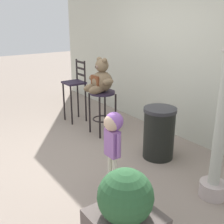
{
  "coord_description": "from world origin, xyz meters",
  "views": [
    {
      "loc": [
        3.34,
        -1.72,
        1.99
      ],
      "look_at": [
        0.16,
        0.56,
        0.65
      ],
      "focal_mm": 45.22,
      "sensor_mm": 36.0,
      "label": 1
    }
  ],
  "objects_px": {
    "trash_bin": "(159,133)",
    "bar_chair_empty": "(75,87)",
    "bar_stool_with_teddy": "(102,103)",
    "child_walking": "(113,133)",
    "teddy_bear": "(101,79)",
    "lamppost": "(224,102)",
    "planter_with_shrub": "(125,216)"
  },
  "relations": [
    {
      "from": "teddy_bear",
      "to": "bar_stool_with_teddy",
      "type": "bearing_deg",
      "value": 90.0
    },
    {
      "from": "child_walking",
      "to": "bar_chair_empty",
      "type": "bearing_deg",
      "value": -149.01
    },
    {
      "from": "lamppost",
      "to": "bar_chair_empty",
      "type": "xyz_separation_m",
      "value": [
        -3.14,
        -0.06,
        -0.46
      ]
    },
    {
      "from": "lamppost",
      "to": "child_walking",
      "type": "bearing_deg",
      "value": -138.18
    },
    {
      "from": "child_walking",
      "to": "bar_stool_with_teddy",
      "type": "bearing_deg",
      "value": -160.36
    },
    {
      "from": "child_walking",
      "to": "planter_with_shrub",
      "type": "bearing_deg",
      "value": 18.79
    },
    {
      "from": "child_walking",
      "to": "trash_bin",
      "type": "relative_size",
      "value": 1.23
    },
    {
      "from": "teddy_bear",
      "to": "trash_bin",
      "type": "xyz_separation_m",
      "value": [
        1.22,
        0.2,
        -0.6
      ]
    },
    {
      "from": "teddy_bear",
      "to": "lamppost",
      "type": "xyz_separation_m",
      "value": [
        2.29,
        0.02,
        0.16
      ]
    },
    {
      "from": "trash_bin",
      "to": "bar_stool_with_teddy",
      "type": "bearing_deg",
      "value": -172.13
    },
    {
      "from": "teddy_bear",
      "to": "lamppost",
      "type": "distance_m",
      "value": 2.3
    },
    {
      "from": "bar_chair_empty",
      "to": "planter_with_shrub",
      "type": "xyz_separation_m",
      "value": [
        3.18,
        -1.27,
        -0.32
      ]
    },
    {
      "from": "trash_bin",
      "to": "bar_chair_empty",
      "type": "relative_size",
      "value": 0.64
    },
    {
      "from": "child_walking",
      "to": "lamppost",
      "type": "height_order",
      "value": "lamppost"
    },
    {
      "from": "lamppost",
      "to": "bar_stool_with_teddy",
      "type": "bearing_deg",
      "value": 179.89
    },
    {
      "from": "bar_stool_with_teddy",
      "to": "trash_bin",
      "type": "relative_size",
      "value": 1.01
    },
    {
      "from": "bar_stool_with_teddy",
      "to": "child_walking",
      "type": "bearing_deg",
      "value": -29.27
    },
    {
      "from": "planter_with_shrub",
      "to": "bar_stool_with_teddy",
      "type": "bearing_deg",
      "value": 150.39
    },
    {
      "from": "child_walking",
      "to": "teddy_bear",
      "type": "bearing_deg",
      "value": -159.49
    },
    {
      "from": "child_walking",
      "to": "bar_chair_empty",
      "type": "xyz_separation_m",
      "value": [
        -2.26,
        0.73,
        0.0
      ]
    },
    {
      "from": "teddy_bear",
      "to": "bar_chair_empty",
      "type": "bearing_deg",
      "value": -177.86
    },
    {
      "from": "teddy_bear",
      "to": "planter_with_shrub",
      "type": "relative_size",
      "value": 0.72
    },
    {
      "from": "bar_chair_empty",
      "to": "planter_with_shrub",
      "type": "distance_m",
      "value": 3.44
    },
    {
      "from": "bar_stool_with_teddy",
      "to": "teddy_bear",
      "type": "relative_size",
      "value": 1.33
    },
    {
      "from": "child_walking",
      "to": "lamppost",
      "type": "bearing_deg",
      "value": 90.73
    },
    {
      "from": "teddy_bear",
      "to": "bar_chair_empty",
      "type": "xyz_separation_m",
      "value": [
        -0.85,
        -0.03,
        -0.29
      ]
    },
    {
      "from": "bar_stool_with_teddy",
      "to": "child_walking",
      "type": "distance_m",
      "value": 1.62
    },
    {
      "from": "planter_with_shrub",
      "to": "trash_bin",
      "type": "bearing_deg",
      "value": 126.67
    },
    {
      "from": "teddy_bear",
      "to": "bar_chair_empty",
      "type": "distance_m",
      "value": 0.9
    },
    {
      "from": "lamppost",
      "to": "bar_chair_empty",
      "type": "relative_size",
      "value": 2.41
    },
    {
      "from": "bar_stool_with_teddy",
      "to": "planter_with_shrub",
      "type": "xyz_separation_m",
      "value": [
        2.33,
        -1.33,
        -0.19
      ]
    },
    {
      "from": "bar_stool_with_teddy",
      "to": "bar_chair_empty",
      "type": "bearing_deg",
      "value": -175.99
    }
  ]
}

